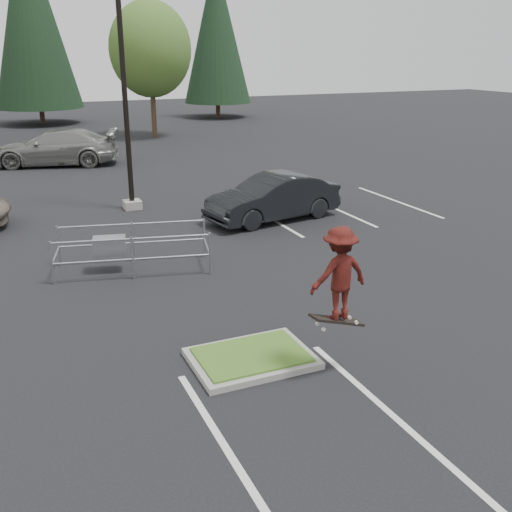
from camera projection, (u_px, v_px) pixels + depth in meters
name	position (u px, v px, depth m)	size (l,w,h in m)	color
ground	(252.00, 361.00, 11.05)	(120.00, 120.00, 0.00)	black
grass_median	(252.00, 358.00, 11.02)	(2.20, 1.60, 0.16)	gray
stall_lines	(114.00, 268.00, 15.74)	(22.62, 17.60, 0.01)	silver
light_pole	(123.00, 77.00, 20.12)	(0.70, 0.60, 10.12)	gray
decid_c	(150.00, 52.00, 37.40)	(5.12, 5.12, 8.38)	#38281C
conif_b	(31.00, 14.00, 43.49)	(6.38, 6.38, 14.50)	#38281C
conif_c	(216.00, 31.00, 48.29)	(5.50, 5.50, 12.50)	#38281C
cart_corral	(115.00, 246.00, 15.32)	(4.10, 2.24, 1.10)	#9A9CA2
skateboarder	(339.00, 274.00, 10.01)	(1.08, 0.65, 1.86)	black
car_r_charc	(273.00, 198.00, 19.96)	(1.61, 4.61, 1.52)	black
car_far_silver	(57.00, 147.00, 29.44)	(2.43, 5.98, 1.74)	gray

